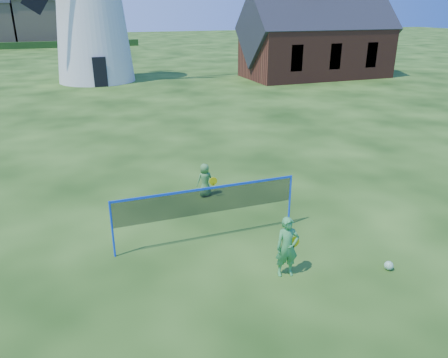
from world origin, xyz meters
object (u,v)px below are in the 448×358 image
at_px(chapel, 317,41).
at_px(player_girl, 287,247).
at_px(play_ball, 389,266).
at_px(player_boy, 205,180).
at_px(badminton_net, 207,202).

distance_m(chapel, player_girl, 32.47).
height_order(player_girl, play_ball, player_girl).
bearing_deg(player_boy, play_ball, 109.62).
height_order(chapel, player_boy, chapel).
xyz_separation_m(chapel, player_girl, (-17.40, -27.30, -2.41)).
height_order(chapel, badminton_net, chapel).
xyz_separation_m(chapel, play_ball, (-14.96, -27.99, -3.05)).
bearing_deg(player_girl, badminton_net, 129.40).
relative_size(chapel, player_girl, 8.88).
xyz_separation_m(player_boy, play_ball, (2.82, -5.76, -0.46)).
bearing_deg(chapel, play_ball, -118.12).
bearing_deg(play_ball, chapel, 61.88).
bearing_deg(play_ball, badminton_net, 141.46).
xyz_separation_m(badminton_net, play_ball, (3.67, -2.92, -1.03)).
height_order(chapel, play_ball, chapel).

